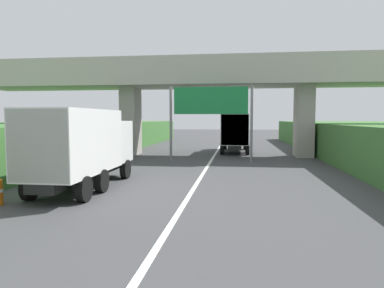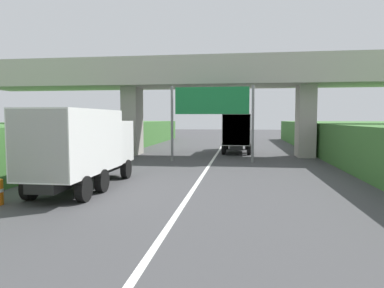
# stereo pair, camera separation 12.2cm
# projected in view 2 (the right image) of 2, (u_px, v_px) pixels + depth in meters

# --- Properties ---
(lane_centre_stripe) EXTENTS (0.20, 90.80, 0.01)m
(lane_centre_stripe) POSITION_uv_depth(u_px,v_px,m) (209.00, 166.00, 22.50)
(lane_centre_stripe) COLOR white
(lane_centre_stripe) RESTS_ON ground
(overpass_bridge) EXTENTS (40.00, 4.80, 7.87)m
(overpass_bridge) POSITION_uv_depth(u_px,v_px,m) (216.00, 83.00, 28.34)
(overpass_bridge) COLOR #ADA89E
(overpass_bridge) RESTS_ON ground
(overhead_highway_sign) EXTENTS (5.88, 0.18, 5.37)m
(overhead_highway_sign) POSITION_uv_depth(u_px,v_px,m) (212.00, 106.00, 24.36)
(overhead_highway_sign) COLOR slate
(overhead_highway_sign) RESTS_ON ground
(truck_white) EXTENTS (2.44, 7.30, 3.44)m
(truck_white) POSITION_uv_depth(u_px,v_px,m) (83.00, 145.00, 15.04)
(truck_white) COLOR black
(truck_white) RESTS_ON ground
(truck_silver) EXTENTS (2.44, 7.30, 3.44)m
(truck_silver) POSITION_uv_depth(u_px,v_px,m) (237.00, 131.00, 31.50)
(truck_silver) COLOR black
(truck_silver) RESTS_ON ground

